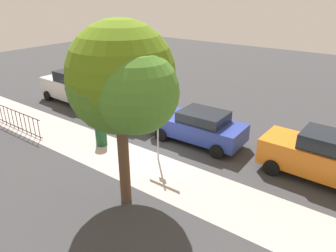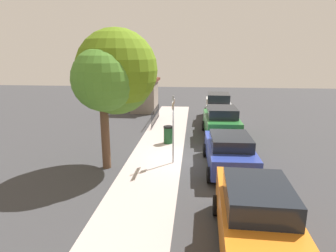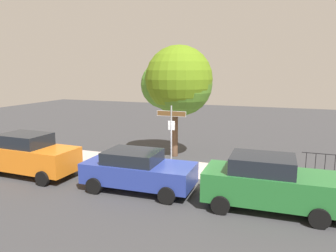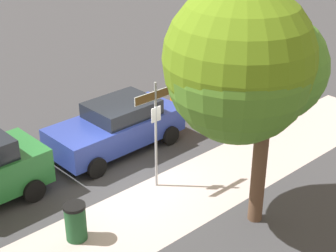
{
  "view_description": "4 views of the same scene",
  "coord_description": "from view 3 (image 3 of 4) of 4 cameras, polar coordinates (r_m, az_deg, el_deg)",
  "views": [
    {
      "loc": [
        -7.88,
        9.73,
        6.77
      ],
      "look_at": [
        -0.57,
        -0.14,
        1.42
      ],
      "focal_mm": 33.64,
      "sensor_mm": 36.0,
      "label": 1
    },
    {
      "loc": [
        -13.19,
        -0.56,
        5.02
      ],
      "look_at": [
        -0.8,
        0.6,
        1.85
      ],
      "focal_mm": 31.17,
      "sensor_mm": 36.0,
      "label": 2
    },
    {
      "loc": [
        4.5,
        -13.21,
        4.76
      ],
      "look_at": [
        -0.91,
        1.22,
        2.06
      ],
      "focal_mm": 34.47,
      "sensor_mm": 36.0,
      "label": 3
    },
    {
      "loc": [
        7.61,
        9.84,
        8.0
      ],
      "look_at": [
        -1.13,
        0.13,
        1.57
      ],
      "focal_mm": 54.58,
      "sensor_mm": 36.0,
      "label": 4
    }
  ],
  "objects": [
    {
      "name": "ground_plane",
      "position": [
        14.74,
        1.67,
        -8.92
      ],
      "size": [
        60.0,
        60.0,
        0.0
      ],
      "primitive_type": "plane",
      "color": "#38383A"
    },
    {
      "name": "sidewalk_strip",
      "position": [
        15.47,
        10.36,
        -8.16
      ],
      "size": [
        24.0,
        2.6,
        0.0
      ],
      "primitive_type": "cube",
      "color": "#B4A49E",
      "rests_on": "ground_plane"
    },
    {
      "name": "street_sign",
      "position": [
        14.71,
        0.59,
        -0.22
      ],
      "size": [
        1.39,
        0.07,
        3.17
      ],
      "color": "#9EA0A5",
      "rests_on": "ground_plane"
    },
    {
      "name": "shade_tree",
      "position": [
        17.01,
        1.57,
        7.77
      ],
      "size": [
        3.93,
        3.49,
        6.03
      ],
      "color": "brown",
      "rests_on": "ground_plane"
    },
    {
      "name": "car_orange",
      "position": [
        15.96,
        -23.28,
        -4.68
      ],
      "size": [
        4.44,
        2.09,
        1.92
      ],
      "rotation": [
        0.0,
        0.0,
        -0.03
      ],
      "color": "orange",
      "rests_on": "ground_plane"
    },
    {
      "name": "car_blue",
      "position": [
        12.99,
        -5.36,
        -7.74
      ],
      "size": [
        4.45,
        2.17,
        1.6
      ],
      "rotation": [
        0.0,
        0.0,
        0.03
      ],
      "color": "#283994",
      "rests_on": "ground_plane"
    },
    {
      "name": "car_green",
      "position": [
        11.71,
        17.29,
        -9.55
      ],
      "size": [
        4.48,
        2.2,
        1.88
      ],
      "rotation": [
        0.0,
        0.0,
        0.03
      ],
      "color": "#246A2E",
      "rests_on": "ground_plane"
    },
    {
      "name": "trash_bin",
      "position": [
        14.86,
        12.3,
        -6.99
      ],
      "size": [
        0.55,
        0.55,
        0.98
      ],
      "color": "#1E4C28",
      "rests_on": "ground_plane"
    }
  ]
}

